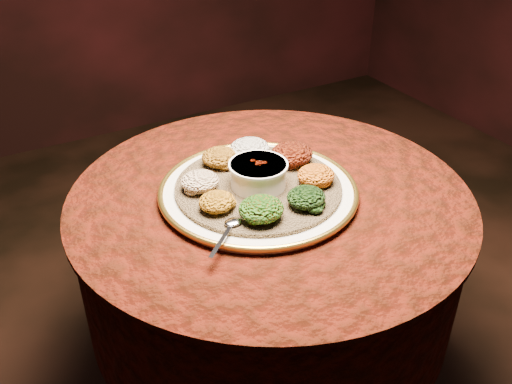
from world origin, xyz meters
TOP-DOWN VIEW (x-y plane):
  - table at (0.00, 0.00)m, footprint 0.96×0.96m
  - platter at (-0.03, 0.01)m, footprint 0.52×0.52m
  - injera at (-0.03, 0.01)m, footprint 0.42×0.42m
  - stew_bowl at (-0.03, 0.01)m, footprint 0.14×0.14m
  - spoon at (-0.16, -0.11)m, footprint 0.12×0.10m
  - portion_ayib at (0.02, 0.13)m, footprint 0.10×0.10m
  - portion_kitfo at (0.10, 0.06)m, footprint 0.11×0.10m
  - portion_tikil at (0.09, -0.05)m, footprint 0.09×0.08m
  - portion_gomen at (0.02, -0.12)m, footprint 0.09×0.08m
  - portion_mixveg at (-0.09, -0.11)m, footprint 0.10×0.09m
  - portion_kik at (-0.16, -0.04)m, footprint 0.08×0.08m
  - portion_timatim at (-0.16, 0.06)m, footprint 0.09×0.08m
  - portion_shiro at (-0.06, 0.14)m, footprint 0.09×0.09m

SIDE VIEW (x-z plane):
  - table at x=0.00m, z-range 0.19..0.92m
  - platter at x=-0.03m, z-range 0.73..0.76m
  - injera at x=-0.03m, z-range 0.75..0.76m
  - spoon at x=-0.16m, z-range 0.76..0.77m
  - portion_kik at x=-0.16m, z-range 0.76..0.80m
  - portion_gomen at x=0.02m, z-range 0.76..0.80m
  - portion_tikil at x=0.09m, z-range 0.76..0.80m
  - portion_timatim at x=-0.16m, z-range 0.76..0.80m
  - portion_shiro at x=-0.06m, z-range 0.76..0.81m
  - portion_mixveg at x=-0.09m, z-range 0.76..0.81m
  - portion_ayib at x=0.02m, z-range 0.76..0.81m
  - portion_kitfo at x=0.10m, z-range 0.76..0.81m
  - stew_bowl at x=-0.03m, z-range 0.77..0.82m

